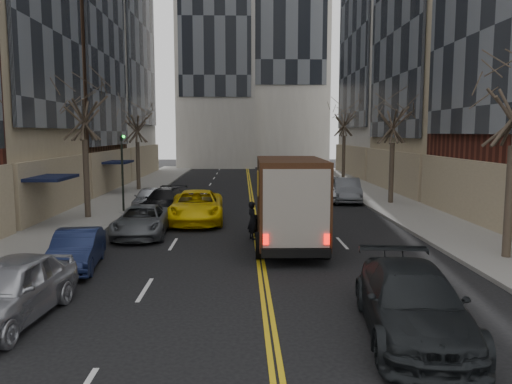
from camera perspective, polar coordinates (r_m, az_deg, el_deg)
sidewalk_left at (r=34.53m, az=-15.57°, el=-0.93°), size 4.00×66.00×0.15m
sidewalk_right at (r=34.87m, az=14.49°, el=-0.82°), size 4.00×66.00×0.15m
tree_lf_mid at (r=27.52m, az=-19.16°, el=10.66°), size 3.20×3.20×8.91m
tree_lf_far at (r=40.07m, az=-13.48°, el=8.70°), size 3.20×3.20×8.12m
tree_rt_mid at (r=32.64m, az=15.45°, el=9.37°), size 3.20×3.20×8.32m
tree_rt_far at (r=47.21m, az=10.09°, el=9.33°), size 3.20×3.20×9.11m
traffic_signal at (r=29.05m, az=-15.04°, el=3.12°), size 0.29×0.26×4.70m
ups_truck at (r=19.73m, az=3.80°, el=-1.27°), size 2.76×6.56×3.57m
observer_sedan at (r=11.98m, az=17.42°, el=-11.97°), size 2.79×5.54×1.54m
taxi at (r=25.70m, az=-6.83°, el=-1.66°), size 2.92×5.90×1.61m
pedestrian at (r=21.41m, az=-0.42°, el=-3.27°), size 0.59×0.70×1.64m
parked_lf_a at (r=13.63m, az=-26.47°, el=-10.00°), size 2.26×4.78×1.58m
parked_lf_b at (r=17.94m, az=-19.81°, el=-6.21°), size 1.87×4.09×1.30m
parked_lf_c at (r=22.72m, az=-12.89°, el=-3.26°), size 2.37×4.86×1.33m
parked_lf_d at (r=28.90m, az=-10.44°, el=-1.01°), size 2.49×4.97×1.39m
parked_lf_e at (r=30.81m, az=-12.15°, el=-0.66°), size 1.60×3.85×1.30m
parked_rt_a at (r=33.62m, az=10.35°, el=0.22°), size 2.25×4.91×1.56m
parked_rt_b at (r=34.13m, az=8.60°, el=0.37°), size 3.16×5.94×1.59m
parked_rt_c at (r=44.05m, az=5.92°, el=1.69°), size 2.24×4.79×1.35m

